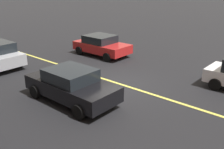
{
  "coord_description": "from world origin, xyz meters",
  "views": [
    {
      "loc": [
        -7.66,
        9.5,
        5.01
      ],
      "look_at": [
        -0.96,
        1.69,
        1.22
      ],
      "focal_mm": 40.81,
      "sensor_mm": 36.0,
      "label": 1
    }
  ],
  "objects": [
    {
      "name": "ground",
      "position": [
        0.0,
        0.0,
        0.0
      ],
      "size": [
        200.0,
        200.0,
        0.0
      ],
      "primitive_type": "plane",
      "color": "black"
    },
    {
      "name": "car_red",
      "position": [
        4.45,
        -3.45,
        0.73
      ],
      "size": [
        4.05,
        2.13,
        1.42
      ],
      "color": "red",
      "rests_on": "ground"
    },
    {
      "name": "lane_stripe_center",
      "position": [
        0.0,
        0.0,
        0.01
      ],
      "size": [
        80.0,
        0.16,
        0.01
      ],
      "primitive_type": "cube",
      "color": "#D8CC4C",
      "rests_on": "ground"
    },
    {
      "name": "car_black",
      "position": [
        0.39,
        2.87,
        0.75
      ],
      "size": [
        4.41,
        2.04,
        1.46
      ],
      "color": "black",
      "rests_on": "ground"
    }
  ]
}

